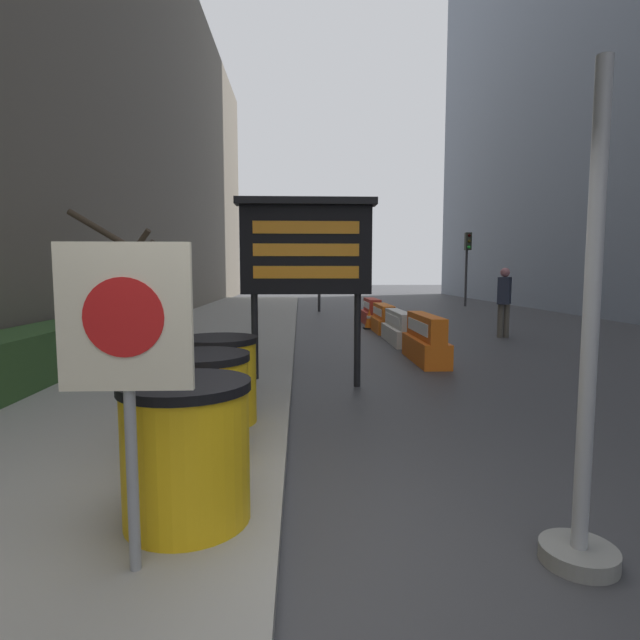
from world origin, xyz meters
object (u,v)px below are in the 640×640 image
at_px(barrel_drum_middle, 201,406).
at_px(warning_sign, 126,342).
at_px(message_board, 306,249).
at_px(traffic_light_near_curb, 319,235).
at_px(jersey_barrier_orange_far, 425,341).
at_px(traffic_light_far_side, 467,253).
at_px(barrel_drum_foreground, 187,451).
at_px(traffic_cone_near, 369,319).
at_px(pedestrian_worker, 504,297).
at_px(jersey_barrier_red_striped, 372,313).
at_px(barrel_drum_back, 218,380).
at_px(jersey_barrier_white, 399,329).
at_px(jersey_barrier_orange_near, 383,320).

distance_m(barrel_drum_middle, warning_sign, 1.77).
bearing_deg(message_board, traffic_light_near_curb, 86.99).
relative_size(jersey_barrier_orange_far, traffic_light_far_side, 0.53).
bearing_deg(barrel_drum_middle, barrel_drum_foreground, -83.93).
bearing_deg(message_board, traffic_cone_near, 75.16).
bearing_deg(traffic_light_near_curb, pedestrian_worker, -62.41).
bearing_deg(traffic_light_far_side, barrel_drum_middle, -114.21).
bearing_deg(jersey_barrier_red_striped, jersey_barrier_orange_far, -90.00).
bearing_deg(traffic_cone_near, warning_sign, -103.61).
xyz_separation_m(barrel_drum_foreground, barrel_drum_back, (-0.14, 2.09, 0.00)).
height_order(barrel_drum_back, pedestrian_worker, pedestrian_worker).
bearing_deg(jersey_barrier_orange_far, warning_sign, -115.85).
distance_m(jersey_barrier_orange_far, jersey_barrier_white, 2.55).
bearing_deg(barrel_drum_middle, jersey_barrier_orange_far, 58.02).
height_order(jersey_barrier_orange_near, pedestrian_worker, pedestrian_worker).
bearing_deg(barrel_drum_foreground, traffic_light_far_side, 67.12).
distance_m(traffic_cone_near, traffic_light_far_side, 11.43).
bearing_deg(traffic_light_far_side, warning_sign, -112.73).
xyz_separation_m(warning_sign, jersey_barrier_white, (3.26, 9.27, -1.02)).
bearing_deg(barrel_drum_foreground, jersey_barrier_orange_near, 74.19).
bearing_deg(traffic_light_far_side, traffic_cone_near, -122.95).
bearing_deg(jersey_barrier_orange_far, jersey_barrier_white, 90.00).
relative_size(jersey_barrier_red_striped, traffic_cone_near, 2.71).
relative_size(barrel_drum_foreground, warning_sign, 0.52).
bearing_deg(jersey_barrier_red_striped, barrel_drum_back, -106.24).
relative_size(warning_sign, jersey_barrier_white, 0.82).
relative_size(traffic_cone_near, pedestrian_worker, 0.34).
distance_m(jersey_barrier_white, jersey_barrier_red_striped, 4.46).
bearing_deg(traffic_light_near_curb, jersey_barrier_orange_far, -82.55).
bearing_deg(message_board, jersey_barrier_red_striped, 75.76).
height_order(message_board, jersey_barrier_orange_far, message_board).
bearing_deg(pedestrian_worker, jersey_barrier_red_striped, -111.09).
bearing_deg(message_board, barrel_drum_back, -114.34).
distance_m(warning_sign, traffic_cone_near, 12.58).
xyz_separation_m(barrel_drum_back, pedestrian_worker, (6.12, 7.45, 0.48)).
height_order(barrel_drum_middle, jersey_barrier_white, barrel_drum_middle).
bearing_deg(traffic_light_far_side, barrel_drum_back, -115.45).
bearing_deg(traffic_cone_near, jersey_barrier_orange_far, -86.77).
height_order(barrel_drum_back, message_board, message_board).
relative_size(barrel_drum_foreground, jersey_barrier_red_striped, 0.55).
xyz_separation_m(jersey_barrier_red_striped, traffic_light_near_curb, (-1.55, 4.86, 2.89)).
bearing_deg(warning_sign, barrel_drum_back, 89.44).
xyz_separation_m(jersey_barrier_orange_far, jersey_barrier_white, (-0.00, 2.55, -0.06)).
height_order(warning_sign, jersey_barrier_white, warning_sign).
bearing_deg(traffic_light_far_side, pedestrian_worker, -104.12).
bearing_deg(traffic_light_far_side, message_board, -115.58).
relative_size(warning_sign, jersey_barrier_orange_near, 0.97).
relative_size(warning_sign, jersey_barrier_orange_far, 0.91).
distance_m(barrel_drum_foreground, jersey_barrier_red_striped, 13.54).
bearing_deg(barrel_drum_middle, jersey_barrier_white, 67.35).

